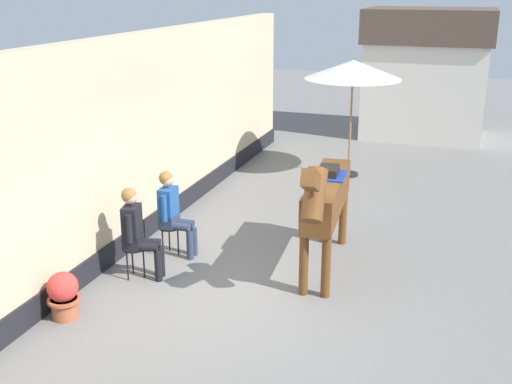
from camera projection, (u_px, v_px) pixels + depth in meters
The scene contains 8 objects.
ground_plane at pixel (308, 219), 11.66m from camera, with size 40.00×40.00×0.00m, color slate.
pub_facade_wall at pixel (141, 146), 10.61m from camera, with size 0.34×14.00×3.40m.
distant_cottage at pixel (426, 72), 17.43m from camera, with size 3.40×2.60×3.50m.
seated_visitor_near at pixel (137, 228), 9.12m from camera, with size 0.61×0.48×1.39m.
seated_visitor_far at pixel (172, 209), 9.89m from camera, with size 0.61×0.49×1.39m.
saddled_horse_center at pixel (325, 198), 9.24m from camera, with size 0.61×3.00×2.06m.
flower_planter_near at pixel (63, 294), 8.13m from camera, with size 0.43×0.43×0.64m.
cafe_parasol at pixel (353, 70), 13.54m from camera, with size 2.10×2.10×2.58m.
Camera 1 is at (2.61, -7.63, 4.16)m, focal length 44.25 mm.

